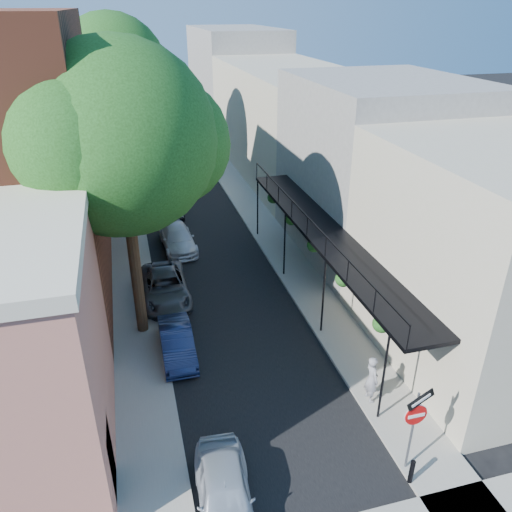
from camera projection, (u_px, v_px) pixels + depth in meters
road_surface at (176, 179)px, 38.85m from camera, size 6.00×64.00×0.01m
sidewalk_left at (124, 182)px, 37.90m from camera, size 2.00×64.00×0.12m
sidewalk_right at (227, 174)px, 39.75m from camera, size 2.00×64.00×0.12m
buildings_left at (34, 125)px, 33.40m from camera, size 10.10×59.10×12.00m
buildings_right at (290, 116)px, 38.49m from camera, size 9.80×55.00×10.00m
sign_post at (415, 418)px, 13.65m from camera, size 0.89×0.17×2.99m
bollard at (412, 472)px, 13.90m from camera, size 0.14×0.14×0.80m
oak_near at (133, 141)px, 17.51m from camera, size 7.48×6.80×11.42m
oak_mid at (126, 119)px, 24.73m from camera, size 6.60×6.00×10.20m
oak_far at (120, 72)px, 31.99m from camera, size 7.70×7.00×11.90m
parked_car_a at (225, 494)px, 13.14m from camera, size 1.81×3.83×1.27m
parked_car_b at (177, 343)px, 19.11m from camera, size 1.22×3.47×1.14m
parked_car_c at (165, 287)px, 22.77m from camera, size 2.09×4.49×1.24m
parked_car_d at (178, 238)px, 27.54m from camera, size 1.89×4.22×1.20m
parked_car_e at (168, 206)px, 31.83m from camera, size 1.91×3.84×1.26m
parked_car_f at (151, 185)px, 35.40m from camera, size 1.90×4.11×1.30m
pedestrian at (372, 379)px, 16.63m from camera, size 0.43×0.64×1.75m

